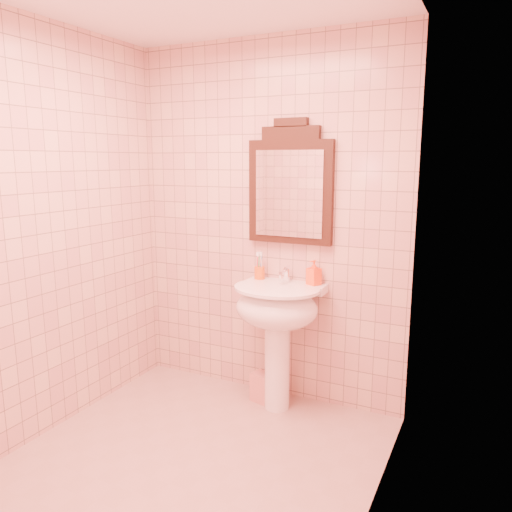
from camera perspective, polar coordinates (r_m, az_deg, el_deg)
The scene contains 8 objects.
floor at distance 3.03m, azimuth -8.28°, elevation -23.01°, with size 2.20×2.20×0.00m, color tan.
back_wall at distance 3.50m, azimuth 1.33°, elevation 3.76°, with size 2.00×0.02×2.50m, color #D8AC97.
pedestal_sink at distance 3.35m, azimuth 2.43°, elevation -6.87°, with size 0.58×0.58×0.86m.
faucet at distance 3.41m, azimuth 3.38°, elevation -2.09°, with size 0.04×0.16×0.11m.
mirror at distance 3.38m, azimuth 3.92°, elevation 7.92°, with size 0.59×0.06×0.83m.
toothbrush_cup at distance 3.50m, azimuth 0.41°, elevation -1.90°, with size 0.07×0.07×0.17m.
soap_dispenser at distance 3.35m, azimuth 6.63°, elevation -1.89°, with size 0.08×0.08×0.17m, color #FF4815.
towel at distance 3.65m, azimuth 0.88°, elevation -14.81°, with size 0.17×0.11×0.21m, color #E49B86.
Camera 1 is at (1.45, -2.06, 1.68)m, focal length 35.00 mm.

